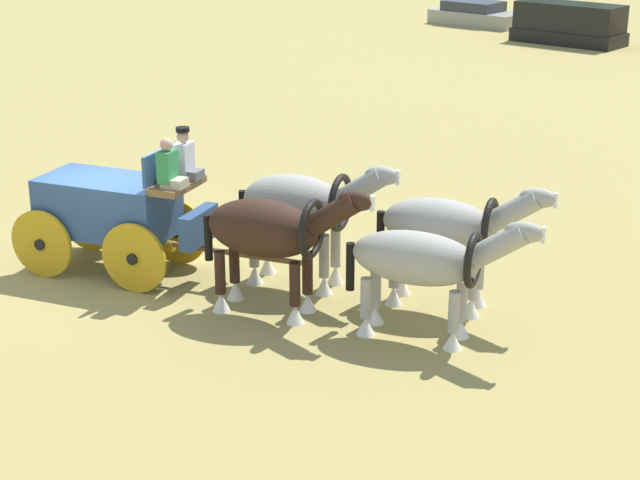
% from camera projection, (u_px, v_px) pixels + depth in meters
% --- Properties ---
extents(ground_plane, '(220.00, 220.00, 0.00)m').
position_uv_depth(ground_plane, '(113.00, 269.00, 19.01)').
color(ground_plane, '#9E8C4C').
extents(show_wagon, '(5.26, 3.02, 2.77)m').
position_uv_depth(show_wagon, '(116.00, 209.00, 18.54)').
color(show_wagon, '#2D4C7A').
rests_on(show_wagon, ground).
extents(draft_horse_rear_near, '(2.85, 1.76, 2.34)m').
position_uv_depth(draft_horse_rear_near, '(301.00, 207.00, 17.83)').
color(draft_horse_rear_near, '#9E998E').
rests_on(draft_horse_rear_near, ground).
extents(draft_horse_rear_off, '(2.87, 1.75, 2.29)m').
position_uv_depth(draft_horse_rear_off, '(270.00, 233.00, 16.71)').
color(draft_horse_rear_off, '#331E14').
rests_on(draft_horse_rear_off, ground).
extents(draft_horse_lead_near, '(2.83, 1.71, 2.26)m').
position_uv_depth(draft_horse_lead_near, '(447.00, 230.00, 16.93)').
color(draft_horse_lead_near, '#9E998E').
rests_on(draft_horse_lead_near, ground).
extents(draft_horse_lead_off, '(2.93, 1.74, 2.13)m').
position_uv_depth(draft_horse_lead_off, '(425.00, 263.00, 15.84)').
color(draft_horse_lead_off, '#9E998E').
rests_on(draft_horse_lead_off, ground).
extents(parked_vehicle_a, '(4.51, 2.39, 1.11)m').
position_uv_depth(parked_vehicle_a, '(476.00, 15.00, 48.39)').
color(parked_vehicle_a, gray).
rests_on(parked_vehicle_a, ground).
extents(parked_vehicle_b, '(4.79, 2.42, 1.68)m').
position_uv_depth(parked_vehicle_b, '(569.00, 24.00, 43.17)').
color(parked_vehicle_b, black).
rests_on(parked_vehicle_b, ground).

